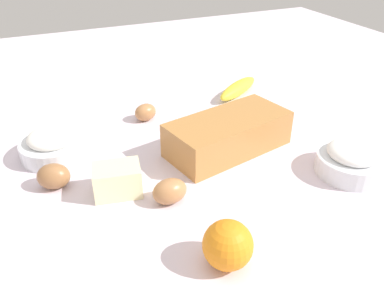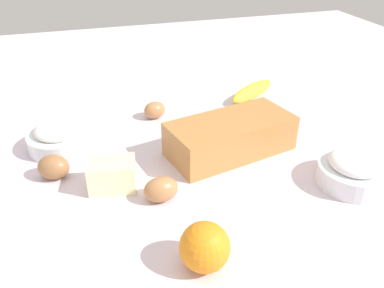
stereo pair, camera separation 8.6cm
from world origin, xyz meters
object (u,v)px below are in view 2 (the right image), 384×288
at_px(flour_bowl, 59,137).
at_px(banana, 253,91).
at_px(loaf_pan, 231,136).
at_px(egg_near_butter, 54,167).
at_px(orange_fruit, 205,247).
at_px(egg_beside_bowl, 155,110).
at_px(sugar_bowl, 354,170).
at_px(egg_loose, 161,189).
at_px(butter_block, 112,175).

bearing_deg(flour_bowl, banana, 13.81).
xyz_separation_m(loaf_pan, egg_near_butter, (-0.38, 0.01, -0.02)).
relative_size(banana, orange_fruit, 2.41).
bearing_deg(banana, egg_near_butter, -155.54).
bearing_deg(egg_beside_bowl, loaf_pan, -59.84).
distance_m(sugar_bowl, egg_near_butter, 0.61).
xyz_separation_m(banana, egg_loose, (-0.37, -0.39, 0.00)).
xyz_separation_m(flour_bowl, egg_near_butter, (-0.01, -0.12, -0.00)).
distance_m(banana, egg_near_butter, 0.61).
relative_size(egg_beside_bowl, egg_loose, 0.88).
bearing_deg(orange_fruit, egg_near_butter, 124.76).
xyz_separation_m(flour_bowl, orange_fruit, (0.20, -0.44, 0.01)).
xyz_separation_m(loaf_pan, sugar_bowl, (0.19, -0.19, -0.01)).
height_order(flour_bowl, butter_block, flour_bowl).
relative_size(flour_bowl, sugar_bowl, 1.01).
distance_m(egg_beside_bowl, egg_loose, 0.35).
bearing_deg(loaf_pan, flour_bowl, 148.04).
height_order(orange_fruit, egg_beside_bowl, orange_fruit).
bearing_deg(butter_block, banana, 35.77).
bearing_deg(sugar_bowl, egg_near_butter, 161.04).
height_order(banana, orange_fruit, orange_fruit).
bearing_deg(sugar_bowl, flour_bowl, 150.43).
bearing_deg(egg_near_butter, orange_fruit, -55.24).
bearing_deg(sugar_bowl, banana, 91.72).
bearing_deg(banana, loaf_pan, -123.69).
xyz_separation_m(loaf_pan, banana, (0.18, 0.26, -0.02)).
height_order(sugar_bowl, egg_loose, sugar_bowl).
bearing_deg(banana, butter_block, -144.23).
bearing_deg(egg_loose, orange_fruit, -81.74).
bearing_deg(orange_fruit, flour_bowl, 115.20).
distance_m(loaf_pan, egg_beside_bowl, 0.25).
bearing_deg(egg_loose, egg_beside_bowl, 79.45).
bearing_deg(butter_block, egg_beside_bowl, 62.12).
relative_size(flour_bowl, orange_fruit, 1.82).
xyz_separation_m(sugar_bowl, egg_loose, (-0.38, 0.06, -0.01)).
bearing_deg(flour_bowl, egg_near_butter, -96.54).
distance_m(orange_fruit, butter_block, 0.27).
distance_m(flour_bowl, egg_loose, 0.31).
height_order(butter_block, egg_beside_bowl, butter_block).
distance_m(butter_block, egg_near_butter, 0.13).
xyz_separation_m(butter_block, egg_loose, (0.08, -0.07, -0.01)).
bearing_deg(flour_bowl, orange_fruit, -64.80).
height_order(loaf_pan, egg_beside_bowl, loaf_pan).
distance_m(egg_near_butter, egg_beside_bowl, 0.33).
distance_m(sugar_bowl, banana, 0.45).
xyz_separation_m(sugar_bowl, butter_block, (-0.46, 0.13, -0.00)).
distance_m(orange_fruit, egg_loose, 0.18).
relative_size(loaf_pan, egg_near_butter, 4.65).
distance_m(loaf_pan, egg_loose, 0.23).
xyz_separation_m(egg_near_butter, egg_beside_bowl, (0.26, 0.21, -0.00)).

